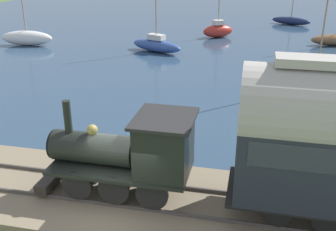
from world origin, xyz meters
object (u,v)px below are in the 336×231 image
steam_locomotive (133,150)px  sailboat_white (27,38)px  sailboat_teal (317,75)px  sailboat_blue (156,45)px  sailboat_navy (291,21)px  sailboat_red (218,30)px

steam_locomotive → sailboat_white: 27.58m
sailboat_teal → sailboat_white: bearing=94.8°
steam_locomotive → sailboat_white: size_ratio=0.84×
steam_locomotive → sailboat_blue: sailboat_blue is taller
sailboat_blue → steam_locomotive: bearing=-145.1°
steam_locomotive → sailboat_teal: sailboat_teal is taller
steam_locomotive → sailboat_blue: bearing=12.3°
sailboat_blue → sailboat_navy: bearing=-12.9°
steam_locomotive → sailboat_teal: 16.73m
steam_locomotive → sailboat_red: bearing=0.6°
sailboat_blue → sailboat_teal: bearing=-96.7°
steam_locomotive → sailboat_red: (29.33, 0.29, -1.33)m
sailboat_red → sailboat_teal: bearing=174.4°
steam_locomotive → sailboat_white: (21.67, 17.01, -1.35)m
sailboat_navy → sailboat_red: size_ratio=0.90×
steam_locomotive → sailboat_teal: bearing=-26.7°
sailboat_navy → sailboat_teal: (-23.93, -0.08, 0.21)m
sailboat_white → sailboat_red: (7.66, -16.72, 0.02)m
sailboat_blue → sailboat_red: size_ratio=1.15×
sailboat_teal → sailboat_red: size_ratio=1.36×
sailboat_white → sailboat_teal: size_ratio=0.70×
sailboat_blue → sailboat_navy: sailboat_blue is taller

